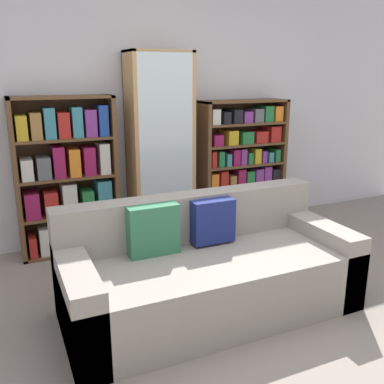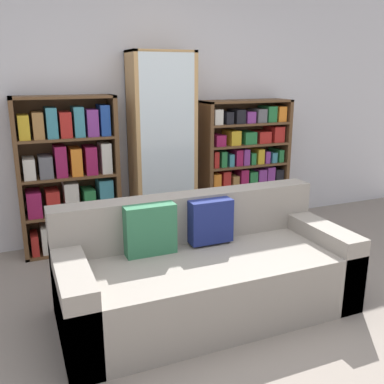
% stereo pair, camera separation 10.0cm
% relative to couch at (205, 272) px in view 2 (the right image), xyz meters
% --- Properties ---
extents(ground_plane, '(16.00, 16.00, 0.00)m').
position_rel_couch_xyz_m(ground_plane, '(0.12, -0.66, -0.29)').
color(ground_plane, gray).
extents(wall_back, '(7.11, 0.06, 2.70)m').
position_rel_couch_xyz_m(wall_back, '(0.12, 1.73, 1.06)').
color(wall_back, silver).
rests_on(wall_back, ground).
extents(couch, '(2.07, 0.90, 0.81)m').
position_rel_couch_xyz_m(couch, '(0.00, 0.00, 0.00)').
color(couch, gray).
rests_on(couch, ground).
extents(bookshelf_left, '(0.93, 0.32, 1.49)m').
position_rel_couch_xyz_m(bookshelf_left, '(-0.72, 1.53, 0.44)').
color(bookshelf_left, brown).
rests_on(bookshelf_left, ground).
extents(display_cabinet, '(0.63, 0.36, 1.89)m').
position_rel_couch_xyz_m(display_cabinet, '(0.20, 1.51, 0.65)').
color(display_cabinet, tan).
rests_on(display_cabinet, ground).
extents(bookshelf_right, '(1.00, 0.32, 1.41)m').
position_rel_couch_xyz_m(bookshelf_right, '(1.18, 1.53, 0.39)').
color(bookshelf_right, brown).
rests_on(bookshelf_right, ground).
extents(wine_bottle, '(0.08, 0.08, 0.35)m').
position_rel_couch_xyz_m(wine_bottle, '(0.70, 0.74, -0.15)').
color(wine_bottle, '#143819').
rests_on(wine_bottle, ground).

